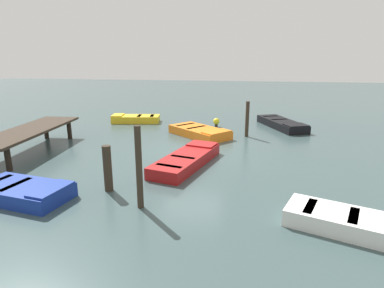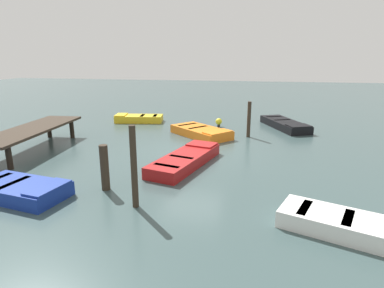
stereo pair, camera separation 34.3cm
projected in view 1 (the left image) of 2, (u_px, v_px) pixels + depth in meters
The scene contains 12 objects.
ground_plane at pixel (192, 152), 13.16m from camera, with size 80.00×80.00×0.00m, color #384C4C.
dock_segment at pixel (29, 132), 13.02m from camera, with size 5.73×2.07×0.95m.
rowboat_red at pixel (187, 159), 11.56m from camera, with size 3.91×2.09×0.46m.
rowboat_blue at pixel (23, 191), 8.81m from camera, with size 1.76×2.81×0.46m.
rowboat_black at pixel (282, 124), 17.68m from camera, with size 3.91×2.59×0.46m.
rowboat_orange at pixel (200, 132), 15.79m from camera, with size 3.20×3.36×0.46m.
rowboat_white at pixel (367, 226), 7.02m from camera, with size 2.24×3.55×0.46m.
rowboat_yellow at pixel (136, 119), 19.11m from camera, with size 1.56×2.90×0.46m.
mooring_piling_center at pixel (108, 168), 9.25m from camera, with size 0.25×0.25×1.36m, color #33281E.
mooring_piling_near_right at pixel (247, 119), 15.52m from camera, with size 0.17×0.17×1.73m, color #33281E.
mooring_piling_mid_right at pixel (139, 168), 8.08m from camera, with size 0.17×0.17×2.17m, color #33281E.
marker_buoy at pixel (216, 122), 17.89m from camera, with size 0.36×0.36×0.48m.
Camera 1 is at (-12.43, -2.12, 3.80)m, focal length 30.06 mm.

